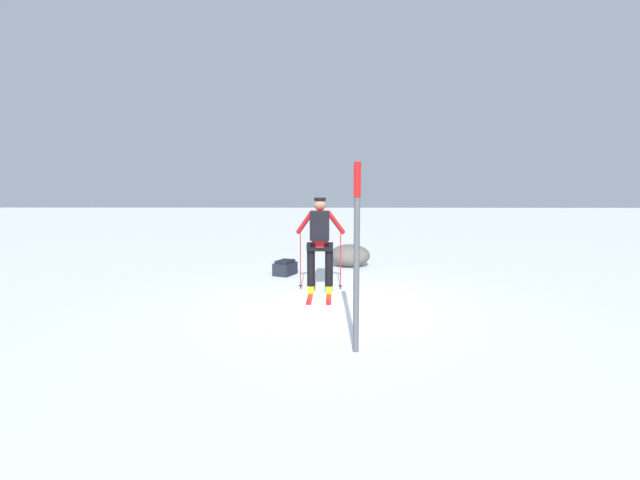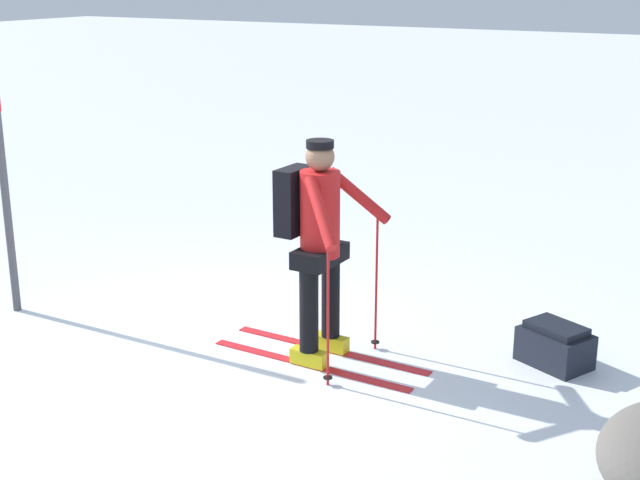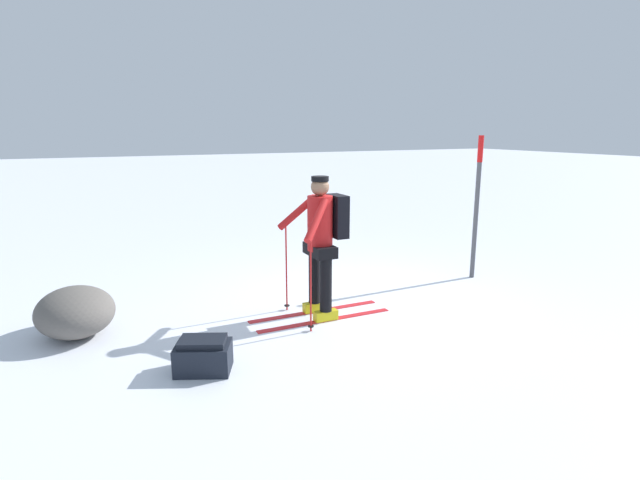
% 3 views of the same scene
% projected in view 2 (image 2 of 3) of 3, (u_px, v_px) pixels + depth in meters
% --- Properties ---
extents(ground_plane, '(80.00, 80.00, 0.00)m').
position_uv_depth(ground_plane, '(227.00, 351.00, 7.33)').
color(ground_plane, white).
extents(skier, '(0.98, 1.79, 1.78)m').
position_uv_depth(skier, '(317.00, 236.00, 6.91)').
color(skier, red).
rests_on(skier, ground_plane).
extents(dropped_backpack, '(0.55, 0.63, 0.34)m').
position_uv_depth(dropped_backpack, '(555.00, 345.00, 7.04)').
color(dropped_backpack, black).
rests_on(dropped_backpack, ground_plane).
extents(trail_marker, '(0.08, 0.08, 2.24)m').
position_uv_depth(trail_marker, '(3.00, 173.00, 7.83)').
color(trail_marker, '#4C4C51').
rests_on(trail_marker, ground_plane).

